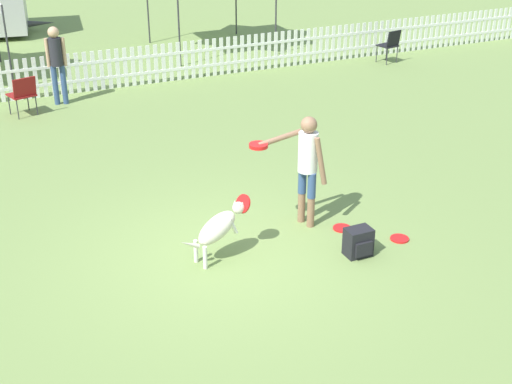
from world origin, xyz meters
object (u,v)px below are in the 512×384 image
at_px(frisbee_near_dog, 342,228).
at_px(folding_chair_blue_left, 23,92).
at_px(handler_person, 305,159).
at_px(frisbee_near_handler, 400,239).
at_px(spectator_standing, 56,58).
at_px(backpack_on_grass, 359,242).
at_px(folding_chair_green_right, 390,43).
at_px(leaping_dog, 219,227).

distance_m(frisbee_near_dog, folding_chair_blue_left, 7.76).
height_order(handler_person, frisbee_near_dog, handler_person).
distance_m(handler_person, frisbee_near_handler, 1.74).
xyz_separation_m(frisbee_near_handler, spectator_standing, (-3.18, 8.03, 1.00)).
relative_size(frisbee_near_dog, backpack_on_grass, 0.67).
bearing_deg(backpack_on_grass, folding_chair_blue_left, 112.92).
xyz_separation_m(folding_chair_blue_left, folding_chair_green_right, (9.14, 0.33, 0.02)).
bearing_deg(leaping_dog, handler_person, 90.33).
bearing_deg(spectator_standing, frisbee_near_dog, 120.44).
relative_size(backpack_on_grass, folding_chair_blue_left, 0.47).
bearing_deg(frisbee_near_handler, spectator_standing, 111.61).
xyz_separation_m(leaping_dog, folding_chair_blue_left, (-1.51, 6.96, 0.03)).
xyz_separation_m(backpack_on_grass, folding_chair_green_right, (5.90, 8.00, 0.32)).
bearing_deg(frisbee_near_dog, leaping_dog, -179.42).
height_order(handler_person, folding_chair_green_right, handler_person).
relative_size(frisbee_near_dog, folding_chair_blue_left, 0.31).
relative_size(folding_chair_green_right, spectator_standing, 0.51).
height_order(handler_person, spectator_standing, spectator_standing).
bearing_deg(spectator_standing, handler_person, 118.14).
bearing_deg(folding_chair_green_right, frisbee_near_dog, 39.41).
bearing_deg(backpack_on_grass, frisbee_near_dog, 75.66).
xyz_separation_m(frisbee_near_handler, folding_chair_green_right, (5.14, 7.88, 0.50)).
xyz_separation_m(leaping_dog, spectator_standing, (-0.69, 7.44, 0.55)).
relative_size(leaping_dog, spectator_standing, 0.66).
relative_size(frisbee_near_dog, spectator_standing, 0.16).
bearing_deg(handler_person, leaping_dog, 90.33).
height_order(frisbee_near_handler, folding_chair_blue_left, folding_chair_blue_left).
distance_m(handler_person, folding_chair_blue_left, 7.25).
distance_m(leaping_dog, frisbee_near_dog, 1.97).
bearing_deg(frisbee_near_dog, handler_person, 140.60).
xyz_separation_m(frisbee_near_handler, backpack_on_grass, (-0.76, -0.12, 0.18)).
relative_size(handler_person, frisbee_near_dog, 6.29).
relative_size(leaping_dog, folding_chair_green_right, 1.28).
xyz_separation_m(folding_chair_blue_left, spectator_standing, (0.82, 0.48, 0.51)).
bearing_deg(frisbee_near_handler, frisbee_near_dog, 133.57).
bearing_deg(handler_person, frisbee_near_handler, -147.75).
height_order(folding_chair_blue_left, folding_chair_green_right, folding_chair_green_right).
relative_size(handler_person, folding_chair_green_right, 1.92).
distance_m(folding_chair_green_right, spectator_standing, 8.33).
xyz_separation_m(frisbee_near_dog, folding_chair_green_right, (5.71, 7.27, 0.50)).
bearing_deg(handler_person, folding_chair_green_right, -55.84).
xyz_separation_m(folding_chair_green_right, spectator_standing, (-8.32, 0.15, 0.50)).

